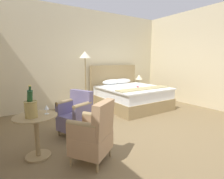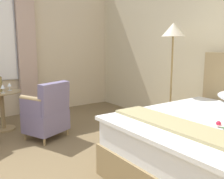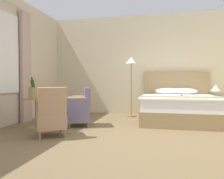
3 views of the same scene
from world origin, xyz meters
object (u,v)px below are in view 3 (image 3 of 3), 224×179
(nightstand, at_px, (215,109))
(bedside_lamp, at_px, (216,89))
(floor_lamp_brass, at_px, (131,66))
(armchair_by_window, at_px, (80,109))
(bed, at_px, (178,107))
(wine_glass_near_bucket, at_px, (43,94))
(champagne_bucket, at_px, (33,91))
(armchair_facing_bed, at_px, (51,114))
(side_table_round, at_px, (37,110))
(wine_glass_near_edge, at_px, (39,94))

(nightstand, relative_size, bedside_lamp, 1.21)
(floor_lamp_brass, height_order, armchair_by_window, floor_lamp_brass)
(bed, distance_m, wine_glass_near_bucket, 3.37)
(champagne_bucket, height_order, armchair_by_window, champagne_bucket)
(bed, xyz_separation_m, wine_glass_near_bucket, (-2.96, -1.58, 0.40))
(nightstand, height_order, wine_glass_near_bucket, wine_glass_near_bucket)
(bedside_lamp, xyz_separation_m, floor_lamp_brass, (-2.39, -0.23, 0.69))
(armchair_facing_bed, bearing_deg, bedside_lamp, 40.16)
(bed, relative_size, floor_lamp_brass, 1.16)
(side_table_round, height_order, armchair_by_window, armchair_by_window)
(nightstand, distance_m, floor_lamp_brass, 2.71)
(champagne_bucket, relative_size, armchair_by_window, 0.54)
(champagne_bucket, distance_m, wine_glass_near_edge, 0.21)
(bedside_lamp, height_order, champagne_bucket, champagne_bucket)
(bed, xyz_separation_m, champagne_bucket, (-3.18, -1.62, 0.46))
(wine_glass_near_bucket, bearing_deg, armchair_by_window, 36.04)
(nightstand, distance_m, champagne_bucket, 4.95)
(bed, distance_m, side_table_round, 3.50)
(floor_lamp_brass, xyz_separation_m, wine_glass_near_bucket, (-1.65, -2.16, -0.74))
(floor_lamp_brass, xyz_separation_m, armchair_by_window, (-0.99, -1.68, -1.10))
(nightstand, relative_size, wine_glass_near_edge, 3.84)
(wine_glass_near_edge, height_order, armchair_facing_bed, armchair_facing_bed)
(nightstand, relative_size, floor_lamp_brass, 0.29)
(wine_glass_near_edge, bearing_deg, bed, 24.49)
(floor_lamp_brass, height_order, armchair_facing_bed, floor_lamp_brass)
(bed, distance_m, armchair_facing_bed, 3.27)
(wine_glass_near_bucket, bearing_deg, side_table_round, 179.04)
(wine_glass_near_bucket, xyz_separation_m, wine_glass_near_edge, (-0.18, 0.15, -0.01))
(bedside_lamp, xyz_separation_m, champagne_bucket, (-4.27, -2.44, 0.01))
(nightstand, xyz_separation_m, wine_glass_near_edge, (-4.23, -2.24, 0.51))
(nightstand, height_order, armchair_facing_bed, armchair_facing_bed)
(bedside_lamp, xyz_separation_m, armchair_facing_bed, (-3.54, -2.98, -0.39))
(armchair_by_window, bearing_deg, side_table_round, -149.95)
(nightstand, bearing_deg, bed, -143.29)
(wine_glass_near_bucket, bearing_deg, champagne_bucket, -168.42)
(floor_lamp_brass, bearing_deg, wine_glass_near_edge, -132.37)
(bedside_lamp, bearing_deg, armchair_by_window, -150.60)
(nightstand, bearing_deg, wine_glass_near_bucket, -149.44)
(champagne_bucket, bearing_deg, bed, 27.02)
(nightstand, height_order, wine_glass_near_edge, wine_glass_near_edge)
(bedside_lamp, height_order, armchair_by_window, bedside_lamp)
(armchair_by_window, distance_m, armchair_facing_bed, 1.09)
(bed, relative_size, wine_glass_near_bucket, 14.25)
(floor_lamp_brass, bearing_deg, nightstand, 5.48)
(bedside_lamp, distance_m, armchair_facing_bed, 4.64)
(side_table_round, relative_size, wine_glass_near_bucket, 4.65)
(nightstand, bearing_deg, champagne_bucket, -150.32)
(champagne_bucket, bearing_deg, nightstand, 29.68)
(bed, distance_m, armchair_by_window, 2.54)
(side_table_round, relative_size, wine_glass_near_edge, 4.93)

